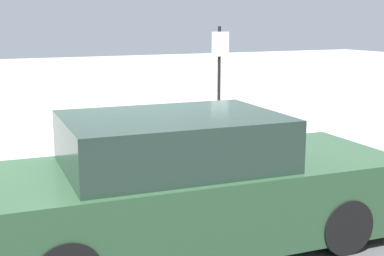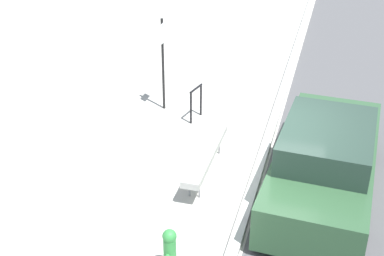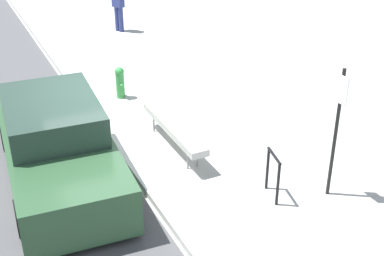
# 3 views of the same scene
# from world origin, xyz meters

# --- Properties ---
(ground_plane) EXTENTS (60.00, 60.00, 0.00)m
(ground_plane) POSITION_xyz_m (0.00, 0.00, 0.00)
(ground_plane) COLOR #ADAAA3
(curb) EXTENTS (60.00, 0.20, 0.13)m
(curb) POSITION_xyz_m (0.00, 0.00, 0.07)
(curb) COLOR #B7B7B2
(curb) RESTS_ON ground_plane
(bench) EXTENTS (2.37, 0.36, 0.53)m
(bench) POSITION_xyz_m (0.25, 1.02, 0.45)
(bench) COLOR gray
(bench) RESTS_ON ground_plane
(bike_rack) EXTENTS (0.55, 0.17, 0.83)m
(bike_rack) POSITION_xyz_m (2.50, 1.83, 0.50)
(bike_rack) COLOR black
(bike_rack) RESTS_ON ground_plane
(sign_post) EXTENTS (0.36, 0.08, 2.30)m
(sign_post) POSITION_xyz_m (2.85, 2.74, 1.38)
(sign_post) COLOR black
(sign_post) RESTS_ON ground_plane
(fire_hydrant) EXTENTS (0.36, 0.22, 0.77)m
(fire_hydrant) POSITION_xyz_m (-2.55, 0.87, 0.41)
(fire_hydrant) COLOR #338C3F
(fire_hydrant) RESTS_ON ground_plane
(parked_car_near) EXTENTS (4.71, 2.04, 1.45)m
(parked_car_near) POSITION_xyz_m (0.28, -1.27, 0.66)
(parked_car_near) COLOR black
(parked_car_near) RESTS_ON ground_plane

